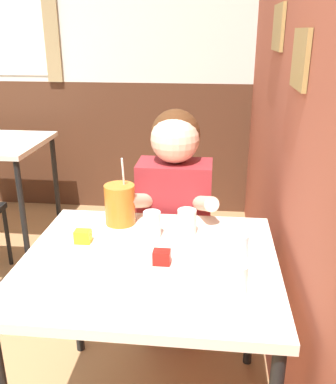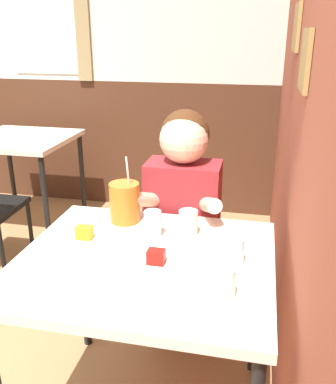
% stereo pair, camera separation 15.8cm
% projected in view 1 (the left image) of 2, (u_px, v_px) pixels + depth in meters
% --- Properties ---
extents(brick_wall_right, '(0.08, 4.57, 2.70)m').
position_uv_depth(brick_wall_right, '(283.00, 63.00, 2.09)').
color(brick_wall_right, '#9E4C38').
rests_on(brick_wall_right, ground_plane).
extents(back_wall, '(5.86, 0.09, 2.70)m').
position_uv_depth(back_wall, '(75.00, 49.00, 3.46)').
color(back_wall, silver).
rests_on(back_wall, ground_plane).
extents(main_table, '(0.90, 0.80, 0.74)m').
position_uv_depth(main_table, '(149.00, 277.00, 1.54)').
color(main_table, beige).
rests_on(main_table, ground_plane).
extents(person_seated, '(0.42, 0.42, 1.18)m').
position_uv_depth(person_seated, '(174.00, 223.00, 2.04)').
color(person_seated, maroon).
rests_on(person_seated, ground_plane).
extents(cocktail_pitcher, '(0.13, 0.13, 0.29)m').
position_uv_depth(cocktail_pitcher, '(120.00, 204.00, 1.76)').
color(cocktail_pitcher, '#C6661E').
rests_on(cocktail_pitcher, main_table).
extents(glass_near_pitcher, '(0.06, 0.06, 0.10)m').
position_uv_depth(glass_near_pitcher, '(239.00, 247.00, 1.49)').
color(glass_near_pitcher, silver).
rests_on(glass_near_pitcher, main_table).
extents(glass_center, '(0.07, 0.07, 0.10)m').
position_uv_depth(glass_center, '(237.00, 280.00, 1.29)').
color(glass_center, silver).
rests_on(glass_center, main_table).
extents(glass_far_side, '(0.07, 0.07, 0.10)m').
position_uv_depth(glass_far_side, '(187.00, 222.00, 1.68)').
color(glass_far_side, silver).
rests_on(glass_far_side, main_table).
extents(glass_by_brick, '(0.07, 0.07, 0.11)m').
position_uv_depth(glass_by_brick, '(152.00, 224.00, 1.66)').
color(glass_by_brick, silver).
rests_on(glass_by_brick, main_table).
extents(condiment_ketchup, '(0.06, 0.04, 0.05)m').
position_uv_depth(condiment_ketchup, '(162.00, 257.00, 1.47)').
color(condiment_ketchup, '#B7140F').
rests_on(condiment_ketchup, main_table).
extents(condiment_mustard, '(0.06, 0.04, 0.05)m').
position_uv_depth(condiment_mustard, '(83.00, 236.00, 1.62)').
color(condiment_mustard, yellow).
rests_on(condiment_mustard, main_table).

